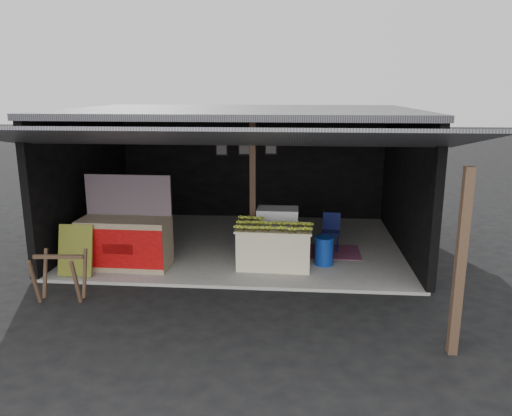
# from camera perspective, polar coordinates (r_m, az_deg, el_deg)

# --- Properties ---
(ground) EXTENTS (80.00, 80.00, 0.00)m
(ground) POSITION_cam_1_polar(r_m,az_deg,el_deg) (8.87, -3.46, -9.24)
(ground) COLOR black
(ground) RESTS_ON ground
(concrete_slab) EXTENTS (7.00, 5.00, 0.06)m
(concrete_slab) POSITION_cam_1_polar(r_m,az_deg,el_deg) (11.19, -1.61, -4.18)
(concrete_slab) COLOR gray
(concrete_slab) RESTS_ON ground
(shophouse) EXTENTS (7.40, 7.29, 3.02)m
(shophouse) POSITION_cam_1_polar(r_m,az_deg,el_deg) (11.05, -1.49, 6.60)
(shophouse) COLOR black
(shophouse) RESTS_ON ground
(banana_table) EXTENTS (1.47, 0.93, 0.79)m
(banana_table) POSITION_cam_1_polar(r_m,az_deg,el_deg) (9.65, 2.10, -4.42)
(banana_table) COLOR white
(banana_table) RESTS_ON concrete_slab
(banana_pile) EXTENTS (1.35, 0.83, 0.16)m
(banana_pile) POSITION_cam_1_polar(r_m,az_deg,el_deg) (9.52, 2.12, -1.72)
(banana_pile) COLOR gold
(banana_pile) RESTS_ON banana_table
(white_crate) EXTENTS (0.85, 0.59, 0.94)m
(white_crate) POSITION_cam_1_polar(r_m,az_deg,el_deg) (10.48, 2.48, -2.55)
(white_crate) COLOR white
(white_crate) RESTS_ON concrete_slab
(neighbor_stall) EXTENTS (1.71, 0.79, 1.75)m
(neighbor_stall) POSITION_cam_1_polar(r_m,az_deg,el_deg) (9.91, -14.73, -3.62)
(neighbor_stall) COLOR #998466
(neighbor_stall) RESTS_ON concrete_slab
(green_signboard) EXTENTS (0.64, 0.28, 0.93)m
(green_signboard) POSITION_cam_1_polar(r_m,az_deg,el_deg) (9.74, -19.94, -4.58)
(green_signboard) COLOR black
(green_signboard) RESTS_ON concrete_slab
(sawhorse) EXTENTS (0.82, 0.75, 0.80)m
(sawhorse) POSITION_cam_1_polar(r_m,az_deg,el_deg) (8.79, -21.51, -6.84)
(sawhorse) COLOR #503728
(sawhorse) RESTS_ON ground
(water_barrel) EXTENTS (0.36, 0.36, 0.53)m
(water_barrel) POSITION_cam_1_polar(r_m,az_deg,el_deg) (9.86, 7.80, -4.97)
(water_barrel) COLOR navy
(water_barrel) RESTS_ON concrete_slab
(plastic_chair) EXTENTS (0.41, 0.41, 0.79)m
(plastic_chair) POSITION_cam_1_polar(r_m,az_deg,el_deg) (10.78, 8.59, -2.31)
(plastic_chair) COLOR #0B103E
(plastic_chair) RESTS_ON concrete_slab
(magenta_rug) EXTENTS (1.52, 1.02, 0.01)m
(magenta_rug) POSITION_cam_1_polar(r_m,az_deg,el_deg) (10.70, 7.79, -4.93)
(magenta_rug) COLOR #701949
(magenta_rug) RESTS_ON concrete_slab
(picture_frames) EXTENTS (1.62, 0.04, 0.46)m
(picture_frames) POSITION_cam_1_polar(r_m,az_deg,el_deg) (13.15, -1.20, 6.94)
(picture_frames) COLOR black
(picture_frames) RESTS_ON shophouse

